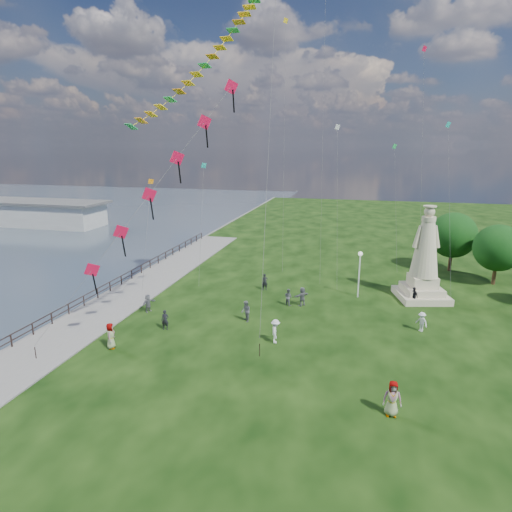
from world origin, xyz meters
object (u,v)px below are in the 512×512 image
(statue, at_px, (424,265))
(person_6, at_px, (265,282))
(person_9, at_px, (414,296))
(person_10, at_px, (111,336))
(person_7, at_px, (288,297))
(person_11, at_px, (302,296))
(person_2, at_px, (275,331))
(lamppost, at_px, (360,265))
(person_8, at_px, (422,322))
(person_4, at_px, (392,399))
(person_1, at_px, (246,311))
(person_0, at_px, (165,320))
(pier_pavilion, at_px, (27,212))
(person_5, at_px, (148,303))

(statue, height_order, person_6, statue)
(person_9, height_order, person_10, person_10)
(person_7, xyz_separation_m, person_11, (1.20, 0.18, 0.09))
(statue, height_order, person_2, statue)
(lamppost, height_order, person_8, lamppost)
(statue, distance_m, person_7, 12.57)
(person_2, relative_size, person_4, 0.90)
(person_1, xyz_separation_m, person_6, (-0.24, 7.76, -0.05))
(person_0, bearing_deg, person_11, 27.61)
(lamppost, relative_size, person_0, 2.79)
(lamppost, distance_m, person_11, 6.19)
(lamppost, bearing_deg, person_6, -179.17)
(person_9, xyz_separation_m, person_11, (-9.40, -2.63, 0.04))
(person_1, bearing_deg, person_9, 84.70)
(person_0, distance_m, person_10, 4.34)
(person_4, bearing_deg, person_0, 153.04)
(person_7, bearing_deg, person_4, 152.57)
(person_1, relative_size, person_4, 0.88)
(statue, xyz_separation_m, person_7, (-11.44, -4.57, -2.46))
(pier_pavilion, height_order, person_2, pier_pavilion)
(person_10, relative_size, person_11, 1.09)
(person_1, height_order, person_4, person_4)
(person_9, bearing_deg, lamppost, -135.51)
(person_5, bearing_deg, person_9, -54.41)
(person_8, relative_size, person_9, 0.94)
(person_2, relative_size, person_11, 1.03)
(person_0, relative_size, person_9, 0.97)
(person_1, height_order, person_10, person_10)
(person_0, xyz_separation_m, person_5, (-2.96, 2.94, -0.01))
(person_6, relative_size, person_11, 0.96)
(person_4, height_order, person_7, person_4)
(statue, xyz_separation_m, person_0, (-19.57, -11.88, -2.43))
(person_0, xyz_separation_m, person_4, (15.99, -6.91, 0.19))
(pier_pavilion, xyz_separation_m, statue, (64.16, -24.75, 1.36))
(lamppost, distance_m, person_5, 18.85)
(pier_pavilion, distance_m, person_1, 60.35)
(lamppost, bearing_deg, person_1, -137.11)
(person_8, height_order, person_10, person_10)
(person_8, relative_size, person_10, 0.83)
(pier_pavilion, bearing_deg, person_6, -27.45)
(person_0, distance_m, person_9, 21.28)
(person_2, xyz_separation_m, person_5, (-11.46, 3.07, -0.10))
(person_5, height_order, person_11, person_11)
(person_10, bearing_deg, person_1, -66.58)
(person_2, distance_m, person_5, 11.87)
(person_5, xyz_separation_m, person_7, (11.08, 4.37, -0.02))
(person_5, relative_size, person_8, 1.01)
(person_0, height_order, person_9, person_9)
(person_5, distance_m, person_11, 13.09)
(person_4, distance_m, person_9, 17.24)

